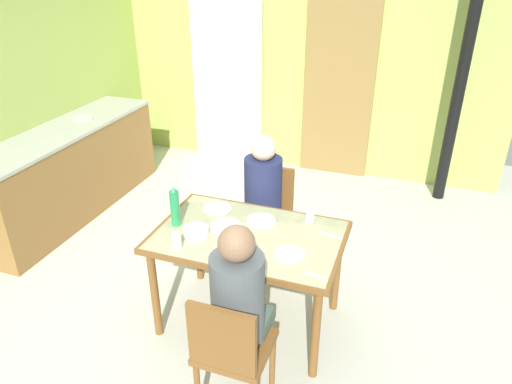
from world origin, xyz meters
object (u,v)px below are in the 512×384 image
chair_near_diner (230,349)px  person_far_diner (263,188)px  chair_far_diner (268,212)px  serving_bowl_center (196,232)px  water_bottle_green_near (175,207)px  dining_table (249,245)px  kitchen_counter (69,171)px  person_near_diner (239,294)px

chair_near_diner → person_far_diner: (-0.29, 1.39, 0.28)m
chair_far_diner → serving_bowl_center: chair_far_diner is taller
chair_far_diner → water_bottle_green_near: water_bottle_green_near is taller
chair_far_diner → serving_bowl_center: 0.96m
dining_table → chair_near_diner: chair_near_diner is taller
dining_table → chair_far_diner: bearing=98.6°
dining_table → person_far_diner: bearing=100.4°
kitchen_counter → water_bottle_green_near: (1.79, -1.00, 0.44)m
person_near_diner → person_far_diner: 1.29m
dining_table → serving_bowl_center: size_ratio=7.47×
chair_near_diner → person_near_diner: 0.31m
chair_near_diner → chair_far_diner: same height
kitchen_counter → chair_near_diner: (2.48, -1.72, 0.05)m
person_far_diner → dining_table: bearing=100.4°
chair_near_diner → water_bottle_green_near: 1.07m
person_far_diner → serving_bowl_center: 0.79m
kitchen_counter → serving_bowl_center: 2.28m
person_near_diner → serving_bowl_center: person_near_diner is taller
person_far_diner → water_bottle_green_near: 0.80m
dining_table → person_far_diner: person_far_diner is taller
kitchen_counter → dining_table: size_ratio=1.80×
chair_far_diner → chair_near_diner: bearing=100.7°
dining_table → chair_far_diner: chair_far_diner is taller
kitchen_counter → person_near_diner: 2.96m
chair_near_diner → chair_far_diner: 1.56m
kitchen_counter → dining_table: kitchen_counter is taller
kitchen_counter → person_far_diner: 2.24m
person_near_diner → water_bottle_green_near: 0.91m
kitchen_counter → water_bottle_green_near: water_bottle_green_near is taller
kitchen_counter → person_far_diner: (2.19, -0.33, 0.33)m
dining_table → kitchen_counter: bearing=157.5°
person_near_diner → water_bottle_green_near: size_ratio=2.60×
person_near_diner → kitchen_counter: bearing=147.5°
person_far_diner → water_bottle_green_near: bearing=59.1°
person_near_diner → dining_table: bearing=105.5°
person_far_diner → kitchen_counter: bearing=-8.5°
chair_far_diner → person_near_diner: 1.45m
kitchen_counter → serving_bowl_center: (1.98, -1.08, 0.33)m
person_near_diner → person_far_diner: size_ratio=1.00×
chair_far_diner → person_far_diner: person_far_diner is taller
person_near_diner → chair_far_diner: bearing=101.7°
person_near_diner → chair_near_diner: bearing=-90.0°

